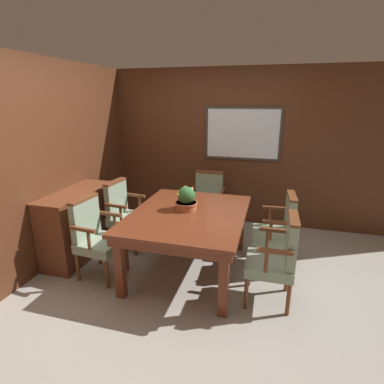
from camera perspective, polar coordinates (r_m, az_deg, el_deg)
The scene contains 11 objects.
ground_plane at distance 3.64m, azimuth -2.33°, elevation -15.68°, with size 14.00×14.00×0.00m, color #A39E93.
wall_back at distance 4.92m, azimuth 4.18°, elevation 8.46°, with size 7.20×0.08×2.45m.
wall_left at distance 3.97m, azimuth -26.10°, elevation 4.55°, with size 0.06×7.20×2.45m.
dining_table at distance 3.47m, azimuth -0.66°, elevation -5.33°, with size 1.28×1.58×0.74m.
chair_left_near at distance 3.61m, azimuth -17.94°, elevation -7.70°, with size 0.50×0.53×0.94m.
chair_head_far at distance 4.55m, azimuth 2.94°, elevation -1.59°, with size 0.51×0.46×0.94m.
chair_left_far at distance 4.20m, azimuth -12.78°, elevation -3.67°, with size 0.50×0.53×0.94m.
chair_right_near at distance 3.12m, azimuth 15.96°, elevation -11.65°, with size 0.46×0.51×0.94m.
chair_right_far at distance 3.74m, azimuth 16.17°, elevation -6.66°, with size 0.48×0.52×0.94m.
potted_plant at distance 3.48m, azimuth -1.12°, elevation -1.38°, with size 0.26×0.26×0.28m.
sideboard_cabinet at distance 4.16m, azimuth -20.80°, elevation -5.65°, with size 0.43×1.12×0.88m.
Camera 1 is at (0.94, -2.90, 1.99)m, focal length 28.00 mm.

